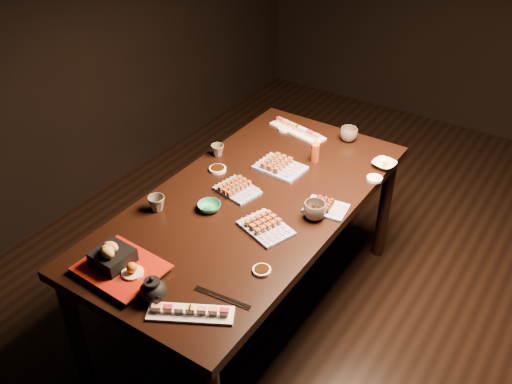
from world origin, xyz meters
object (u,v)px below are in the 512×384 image
at_px(teacup_far_left, 218,150).
at_px(condiment_bottle, 315,150).
at_px(edamame_bowl_cream, 384,164).
at_px(tempura_tray, 120,261).
at_px(yakitori_plate_left, 280,164).
at_px(sushi_platter_far, 298,129).
at_px(yakitori_plate_center, 237,187).
at_px(teacup_mid_right, 315,210).
at_px(edamame_bowl_green, 209,207).
at_px(teacup_far_right, 349,134).
at_px(teacup_near_left, 157,204).
at_px(teapot, 153,288).
at_px(yakitori_plate_right, 266,224).
at_px(sushi_platter_near, 190,311).
at_px(dining_table, 251,259).

xyz_separation_m(teacup_far_left, condiment_bottle, (0.46, 0.24, 0.04)).
xyz_separation_m(edamame_bowl_cream, tempura_tray, (-0.57, -1.35, 0.05)).
relative_size(yakitori_plate_left, edamame_bowl_cream, 2.06).
distance_m(sushi_platter_far, yakitori_plate_center, 0.69).
bearing_deg(teacup_mid_right, edamame_bowl_green, -153.74).
height_order(teacup_mid_right, condiment_bottle, condiment_bottle).
relative_size(yakitori_plate_left, teacup_far_right, 2.48).
bearing_deg(teacup_far_right, yakitori_plate_left, -108.97).
bearing_deg(condiment_bottle, teacup_far_right, 80.26).
distance_m(teacup_near_left, teacup_far_left, 0.56).
bearing_deg(edamame_bowl_green, yakitori_plate_center, 83.14).
xyz_separation_m(edamame_bowl_cream, teapot, (-0.36, -1.39, 0.04)).
xyz_separation_m(sushi_platter_far, teacup_far_left, (-0.23, -0.47, 0.01)).
xyz_separation_m(yakitori_plate_right, teapot, (-0.13, -0.60, 0.02)).
bearing_deg(yakitori_plate_right, condiment_bottle, 118.05).
bearing_deg(yakitori_plate_left, teacup_mid_right, -34.37).
bearing_deg(sushi_platter_far, yakitori_plate_right, 122.99).
distance_m(sushi_platter_far, edamame_bowl_cream, 0.57).
height_order(sushi_platter_far, yakitori_plate_left, yakitori_plate_left).
bearing_deg(teacup_near_left, sushi_platter_far, 80.74).
distance_m(tempura_tray, condiment_bottle, 1.22).
xyz_separation_m(yakitori_plate_left, tempura_tray, (-0.13, -1.03, 0.03)).
bearing_deg(tempura_tray, teacup_far_left, 105.85).
height_order(yakitori_plate_center, teacup_far_right, teacup_far_right).
bearing_deg(yakitori_plate_left, sushi_platter_far, 111.11).
distance_m(yakitori_plate_left, teacup_far_right, 0.50).
bearing_deg(edamame_bowl_green, teacup_far_right, 75.23).
height_order(teacup_mid_right, teapot, teapot).
relative_size(edamame_bowl_green, tempura_tray, 0.33).
relative_size(sushi_platter_near, teacup_far_left, 4.64).
bearing_deg(teapot, yakitori_plate_center, 126.69).
relative_size(teacup_mid_right, teapot, 0.84).
bearing_deg(teacup_near_left, condiment_bottle, 63.14).
xyz_separation_m(yakitori_plate_right, edamame_bowl_green, (-0.30, -0.02, -0.01)).
height_order(sushi_platter_far, tempura_tray, tempura_tray).
height_order(yakitori_plate_center, yakitori_plate_right, yakitori_plate_right).
bearing_deg(condiment_bottle, sushi_platter_far, 136.44).
bearing_deg(teacup_far_right, sushi_platter_near, -86.54).
xyz_separation_m(sushi_platter_near, sushi_platter_far, (-0.38, 1.45, 0.00)).
bearing_deg(yakitori_plate_left, dining_table, -81.83).
xyz_separation_m(yakitori_plate_right, teacup_far_left, (-0.57, 0.40, 0.00)).
bearing_deg(teacup_far_left, edamame_bowl_green, -57.80).
bearing_deg(tempura_tray, teacup_mid_right, 60.24).
height_order(sushi_platter_far, teacup_near_left, teacup_near_left).
distance_m(yakitori_plate_center, teapot, 0.79).
height_order(sushi_platter_far, yakitori_plate_right, yakitori_plate_right).
height_order(dining_table, tempura_tray, tempura_tray).
bearing_deg(sushi_platter_near, teacup_mid_right, 53.81).
bearing_deg(teacup_near_left, dining_table, 43.78).
bearing_deg(edamame_bowl_green, sushi_platter_far, 92.30).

